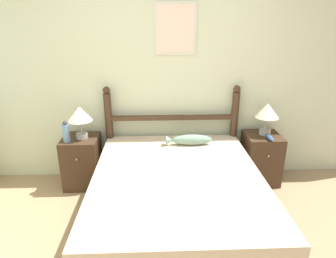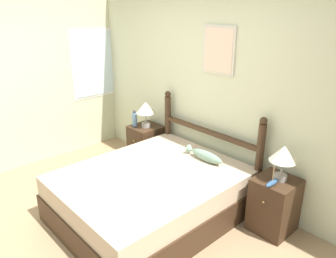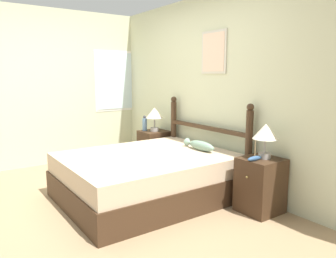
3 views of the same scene
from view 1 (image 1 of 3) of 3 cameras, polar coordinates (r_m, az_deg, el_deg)
wall_back at (r=3.54m, az=-1.67°, el=10.44°), size 6.40×0.08×2.55m
bed at (r=2.93m, az=1.75°, el=-13.27°), size 1.59×1.97×0.54m
headboard at (r=3.61m, az=0.77°, el=-0.16°), size 1.59×0.09×1.16m
nightstand_left at (r=3.70m, az=-15.99°, el=-5.93°), size 0.41×0.44×0.60m
nightstand_right at (r=3.81m, az=17.25°, el=-5.30°), size 0.41×0.44×0.60m
table_lamp_left at (r=3.47m, az=-16.45°, el=2.49°), size 0.27×0.27×0.38m
table_lamp_right at (r=3.63m, az=18.35°, el=3.05°), size 0.27×0.27×0.38m
bottle at (r=3.47m, az=-18.86°, el=-0.61°), size 0.07×0.07×0.24m
model_boat at (r=3.57m, az=18.75°, el=-1.46°), size 0.06×0.21×0.22m
fish_pillow at (r=3.39m, az=4.08°, el=-2.07°), size 0.52×0.12×0.12m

